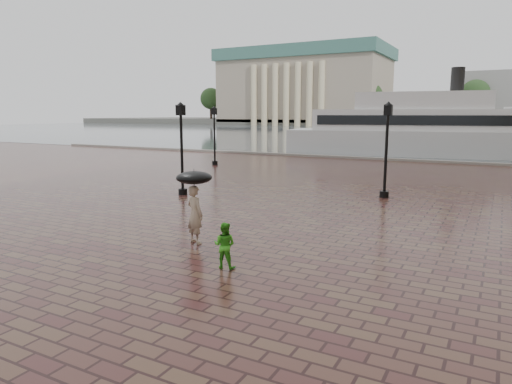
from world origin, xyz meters
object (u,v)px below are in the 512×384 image
(adult_pedestrian, at_px, (195,214))
(ferry_near, at_px, (420,130))
(street_lamps, at_px, (322,142))
(child_pedestrian, at_px, (225,245))

(adult_pedestrian, bearing_deg, ferry_near, -73.43)
(adult_pedestrian, bearing_deg, street_lamps, -66.99)
(adult_pedestrian, relative_size, child_pedestrian, 1.49)
(street_lamps, distance_m, adult_pedestrian, 14.34)
(adult_pedestrian, bearing_deg, child_pedestrian, 161.64)
(adult_pedestrian, distance_m, ferry_near, 35.01)
(street_lamps, relative_size, child_pedestrian, 17.60)
(child_pedestrian, height_order, ferry_near, ferry_near)
(street_lamps, height_order, child_pedestrian, street_lamps)
(street_lamps, relative_size, adult_pedestrian, 11.77)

